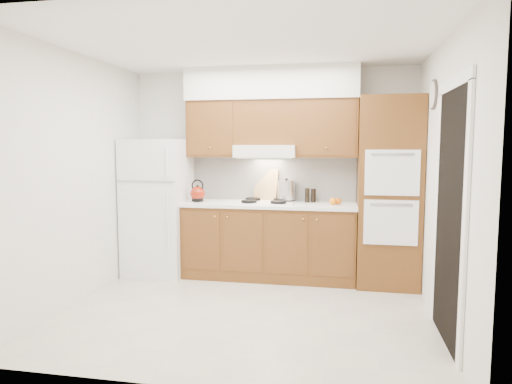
# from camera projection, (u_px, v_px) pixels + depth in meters

# --- Properties ---
(floor) EXTENTS (3.60, 3.60, 0.00)m
(floor) POSITION_uv_depth(u_px,v_px,m) (247.00, 311.00, 4.55)
(floor) COLOR #B8B0A1
(floor) RESTS_ON ground
(ceiling) EXTENTS (3.60, 3.60, 0.00)m
(ceiling) POSITION_uv_depth(u_px,v_px,m) (247.00, 44.00, 4.29)
(ceiling) COLOR white
(ceiling) RESTS_ON wall_back
(wall_back) EXTENTS (3.60, 0.02, 2.60)m
(wall_back) POSITION_uv_depth(u_px,v_px,m) (271.00, 172.00, 5.88)
(wall_back) COLOR silver
(wall_back) RESTS_ON floor
(wall_left) EXTENTS (0.02, 3.00, 2.60)m
(wall_left) POSITION_uv_depth(u_px,v_px,m) (78.00, 179.00, 4.75)
(wall_left) COLOR silver
(wall_left) RESTS_ON floor
(wall_right) EXTENTS (0.02, 3.00, 2.60)m
(wall_right) POSITION_uv_depth(u_px,v_px,m) (443.00, 184.00, 4.08)
(wall_right) COLOR silver
(wall_right) RESTS_ON floor
(fridge) EXTENTS (0.75, 0.72, 1.72)m
(fridge) POSITION_uv_depth(u_px,v_px,m) (158.00, 207.00, 5.84)
(fridge) COLOR white
(fridge) RESTS_ON floor
(base_cabinets) EXTENTS (2.11, 0.60, 0.90)m
(base_cabinets) POSITION_uv_depth(u_px,v_px,m) (269.00, 242.00, 5.67)
(base_cabinets) COLOR brown
(base_cabinets) RESTS_ON floor
(countertop) EXTENTS (2.13, 0.62, 0.04)m
(countertop) POSITION_uv_depth(u_px,v_px,m) (269.00, 205.00, 5.61)
(countertop) COLOR white
(countertop) RESTS_ON base_cabinets
(backsplash) EXTENTS (2.11, 0.03, 0.56)m
(backsplash) POSITION_uv_depth(u_px,v_px,m) (273.00, 179.00, 5.87)
(backsplash) COLOR white
(backsplash) RESTS_ON countertop
(oven_cabinet) EXTENTS (0.70, 0.65, 2.20)m
(oven_cabinet) POSITION_uv_depth(u_px,v_px,m) (388.00, 192.00, 5.32)
(oven_cabinet) COLOR brown
(oven_cabinet) RESTS_ON floor
(upper_cab_left) EXTENTS (0.63, 0.33, 0.70)m
(upper_cab_left) POSITION_uv_depth(u_px,v_px,m) (214.00, 129.00, 5.80)
(upper_cab_left) COLOR brown
(upper_cab_left) RESTS_ON wall_back
(upper_cab_right) EXTENTS (0.73, 0.33, 0.70)m
(upper_cab_right) POSITION_uv_depth(u_px,v_px,m) (327.00, 129.00, 5.53)
(upper_cab_right) COLOR brown
(upper_cab_right) RESTS_ON wall_back
(range_hood) EXTENTS (0.75, 0.45, 0.15)m
(range_hood) POSITION_uv_depth(u_px,v_px,m) (266.00, 151.00, 5.64)
(range_hood) COLOR silver
(range_hood) RESTS_ON wall_back
(upper_cab_over_hood) EXTENTS (0.75, 0.33, 0.55)m
(upper_cab_over_hood) POSITION_uv_depth(u_px,v_px,m) (267.00, 123.00, 5.66)
(upper_cab_over_hood) COLOR brown
(upper_cab_over_hood) RESTS_ON range_hood
(soffit) EXTENTS (2.13, 0.36, 0.40)m
(soffit) POSITION_uv_depth(u_px,v_px,m) (271.00, 84.00, 5.59)
(soffit) COLOR silver
(soffit) RESTS_ON wall_back
(cooktop) EXTENTS (0.74, 0.50, 0.01)m
(cooktop) POSITION_uv_depth(u_px,v_px,m) (265.00, 202.00, 5.64)
(cooktop) COLOR white
(cooktop) RESTS_ON countertop
(doorway) EXTENTS (0.02, 0.90, 2.10)m
(doorway) POSITION_uv_depth(u_px,v_px,m) (450.00, 218.00, 3.77)
(doorway) COLOR black
(doorway) RESTS_ON floor
(wall_clock) EXTENTS (0.02, 0.30, 0.30)m
(wall_clock) POSITION_uv_depth(u_px,v_px,m) (433.00, 95.00, 4.54)
(wall_clock) COLOR #3F3833
(wall_clock) RESTS_ON wall_right
(kettle) EXTENTS (0.21, 0.21, 0.18)m
(kettle) POSITION_uv_depth(u_px,v_px,m) (198.00, 194.00, 5.72)
(kettle) COLOR maroon
(kettle) RESTS_ON countertop
(cutting_board) EXTENTS (0.33, 0.17, 0.41)m
(cutting_board) POSITION_uv_depth(u_px,v_px,m) (266.00, 185.00, 5.86)
(cutting_board) COLOR tan
(cutting_board) RESTS_ON countertop
(stock_pot) EXTENTS (0.27, 0.27, 0.23)m
(stock_pot) POSITION_uv_depth(u_px,v_px,m) (286.00, 190.00, 5.72)
(stock_pot) COLOR silver
(stock_pot) RESTS_ON cooktop
(condiment_a) EXTENTS (0.07, 0.07, 0.20)m
(condiment_a) POSITION_uv_depth(u_px,v_px,m) (293.00, 194.00, 5.74)
(condiment_a) COLOR black
(condiment_a) RESTS_ON countertop
(condiment_b) EXTENTS (0.06, 0.06, 0.18)m
(condiment_b) POSITION_uv_depth(u_px,v_px,m) (307.00, 195.00, 5.67)
(condiment_b) COLOR black
(condiment_b) RESTS_ON countertop
(condiment_c) EXTENTS (0.07, 0.07, 0.17)m
(condiment_c) POSITION_uv_depth(u_px,v_px,m) (313.00, 195.00, 5.68)
(condiment_c) COLOR black
(condiment_c) RESTS_ON countertop
(orange_near) EXTENTS (0.10, 0.10, 0.08)m
(orange_near) POSITION_uv_depth(u_px,v_px,m) (333.00, 201.00, 5.44)
(orange_near) COLOR orange
(orange_near) RESTS_ON countertop
(orange_far) EXTENTS (0.09, 0.09, 0.08)m
(orange_far) POSITION_uv_depth(u_px,v_px,m) (338.00, 201.00, 5.47)
(orange_far) COLOR orange
(orange_far) RESTS_ON countertop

